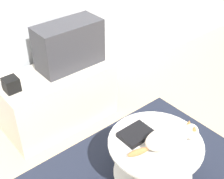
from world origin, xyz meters
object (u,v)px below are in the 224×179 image
Objects in this scene: tv at (69,45)px; dvd_box at (136,134)px; speaker at (11,85)px; cat at (170,137)px.

tv reaches higher than dvd_box.
speaker reaches higher than cat.
speaker is at bearing 117.54° from dvd_box.
cat is at bearing -89.09° from tv.
cat is at bearing -62.17° from speaker.
tv is 2.53× the size of dvd_box.
dvd_box is (0.50, -0.96, -0.16)m from speaker.
speaker reaches higher than dvd_box.
dvd_box is at bearing 134.57° from cat.
cat is at bearing -60.88° from dvd_box.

